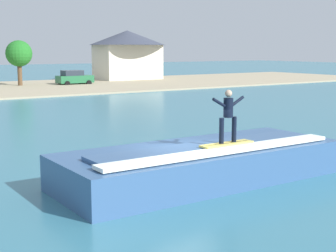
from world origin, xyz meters
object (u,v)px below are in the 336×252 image
house_gabled_white (127,50)px  tree_tall_bare (19,54)px  wave_crest (202,163)px  surfer (228,113)px  surfboard (227,144)px  car_far_shore (74,78)px

house_gabled_white → tree_tall_bare: size_ratio=1.97×
wave_crest → surfer: 1.97m
surfboard → tree_tall_bare: 47.51m
surfboard → surfer: surfer is taller
house_gabled_white → tree_tall_bare: house_gabled_white is taller
surfboard → wave_crest: bearing=124.4°
tree_tall_bare → surfboard: bearing=-99.6°
wave_crest → car_far_shore: car_far_shore is taller
surfboard → house_gabled_white: (24.72, 50.61, 2.94)m
wave_crest → car_far_shore: (14.70, 44.72, 0.33)m
wave_crest → tree_tall_bare: size_ratio=1.82×
wave_crest → car_far_shore: 47.07m
surfer → tree_tall_bare: (7.84, 46.75, 1.49)m
wave_crest → surfer: (0.55, -0.69, 1.76)m
wave_crest → tree_tall_bare: (8.39, 46.06, 3.25)m
surfer → house_gabled_white: 56.31m
surfer → house_gabled_white: house_gabled_white is taller
surfer → tree_tall_bare: 47.43m
wave_crest → tree_tall_bare: 46.93m
car_far_shore → surfer: bearing=-107.3°
car_far_shore → house_gabled_white: house_gabled_white is taller
car_far_shore → surfboard: bearing=-107.4°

